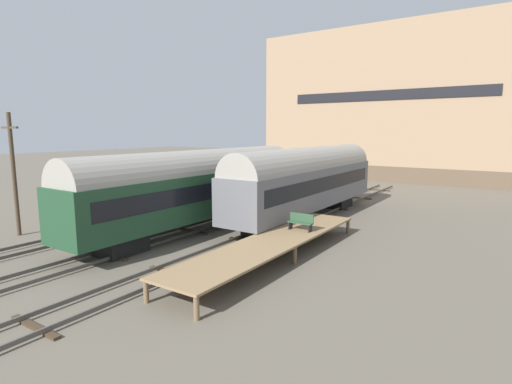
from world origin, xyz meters
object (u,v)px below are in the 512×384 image
(person_worker, at_px, (80,230))
(bench, at_px, (301,221))
(utility_pole, at_px, (14,172))
(train_car_green, at_px, (199,185))
(train_car_grey, at_px, (307,179))

(person_worker, bearing_deg, bench, 36.83)
(bench, distance_m, utility_pole, 17.18)
(train_car_green, relative_size, person_worker, 10.31)
(person_worker, bearing_deg, train_car_green, 73.58)
(train_car_green, height_order, train_car_grey, train_car_grey)
(train_car_grey, height_order, bench, train_car_grey)
(train_car_grey, relative_size, person_worker, 9.50)
(train_car_grey, bearing_deg, train_car_green, -124.06)
(train_car_grey, distance_m, person_worker, 15.09)
(bench, distance_m, person_worker, 11.70)
(person_worker, distance_m, utility_pole, 6.63)
(train_car_grey, xyz_separation_m, person_worker, (-6.46, -13.52, -1.82))
(bench, relative_size, person_worker, 0.77)
(train_car_green, xyz_separation_m, utility_pole, (-8.10, -7.25, 0.93))
(train_car_green, bearing_deg, person_worker, -106.42)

